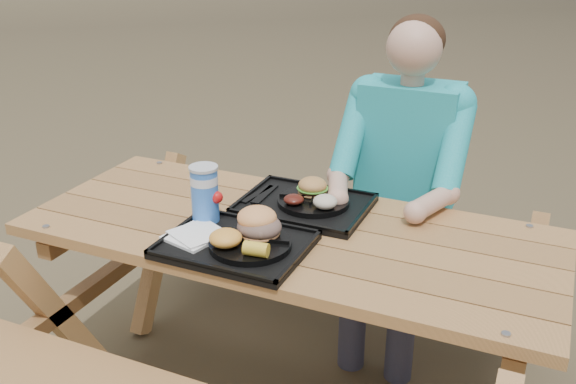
% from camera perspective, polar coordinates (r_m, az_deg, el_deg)
% --- Properties ---
extents(picnic_table, '(1.80, 1.49, 0.75)m').
position_cam_1_polar(picnic_table, '(2.37, 0.00, -11.29)').
color(picnic_table, '#999999').
rests_on(picnic_table, ground).
extents(tray_near, '(0.45, 0.35, 0.02)m').
position_cam_1_polar(tray_near, '(2.05, -4.67, -4.78)').
color(tray_near, black).
rests_on(tray_near, picnic_table).
extents(tray_far, '(0.45, 0.35, 0.02)m').
position_cam_1_polar(tray_far, '(2.31, 1.48, -1.24)').
color(tray_far, black).
rests_on(tray_far, picnic_table).
extents(plate_near, '(0.26, 0.26, 0.02)m').
position_cam_1_polar(plate_near, '(2.01, -3.37, -4.64)').
color(plate_near, black).
rests_on(plate_near, tray_near).
extents(plate_far, '(0.26, 0.26, 0.02)m').
position_cam_1_polar(plate_far, '(2.30, 2.27, -0.82)').
color(plate_far, black).
rests_on(plate_far, tray_far).
extents(napkin_stack, '(0.19, 0.19, 0.02)m').
position_cam_1_polar(napkin_stack, '(2.08, -8.36, -3.81)').
color(napkin_stack, white).
rests_on(napkin_stack, tray_near).
extents(soda_cup, '(0.09, 0.09, 0.19)m').
position_cam_1_polar(soda_cup, '(2.16, -7.40, -0.27)').
color(soda_cup, blue).
rests_on(soda_cup, tray_near).
extents(condiment_bbq, '(0.05, 0.05, 0.03)m').
position_cam_1_polar(condiment_bbq, '(2.13, -2.98, -2.81)').
color(condiment_bbq, black).
rests_on(condiment_bbq, tray_near).
extents(condiment_mustard, '(0.05, 0.05, 0.03)m').
position_cam_1_polar(condiment_mustard, '(2.10, -1.86, -3.09)').
color(condiment_mustard, gold).
rests_on(condiment_mustard, tray_near).
extents(sandwich, '(0.13, 0.13, 0.14)m').
position_cam_1_polar(sandwich, '(2.01, -2.59, -2.05)').
color(sandwich, '#F79C57').
rests_on(sandwich, plate_near).
extents(mac_cheese, '(0.10, 0.10, 0.05)m').
position_cam_1_polar(mac_cheese, '(1.97, -5.57, -4.09)').
color(mac_cheese, '#F7AE41').
rests_on(mac_cheese, plate_near).
extents(corn_cob, '(0.08, 0.08, 0.04)m').
position_cam_1_polar(corn_cob, '(1.91, -2.86, -5.09)').
color(corn_cob, yellow).
rests_on(corn_cob, plate_near).
extents(cutlery_far, '(0.04, 0.18, 0.01)m').
position_cam_1_polar(cutlery_far, '(2.38, -2.07, -0.19)').
color(cutlery_far, black).
rests_on(cutlery_far, tray_far).
extents(burger, '(0.11, 0.11, 0.09)m').
position_cam_1_polar(burger, '(2.32, 2.20, 0.92)').
color(burger, '#BB8042').
rests_on(burger, plate_far).
extents(baked_beans, '(0.07, 0.07, 0.03)m').
position_cam_1_polar(baked_beans, '(2.25, 0.51, -0.67)').
color(baked_beans, '#4D160F').
rests_on(baked_beans, plate_far).
extents(potato_salad, '(0.09, 0.09, 0.05)m').
position_cam_1_polar(potato_salad, '(2.22, 3.32, -0.87)').
color(potato_salad, beige).
rests_on(potato_salad, plate_far).
extents(diner, '(0.48, 0.84, 1.28)m').
position_cam_1_polar(diner, '(2.69, 10.19, -0.80)').
color(diner, '#1CA9C8').
rests_on(diner, ground).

